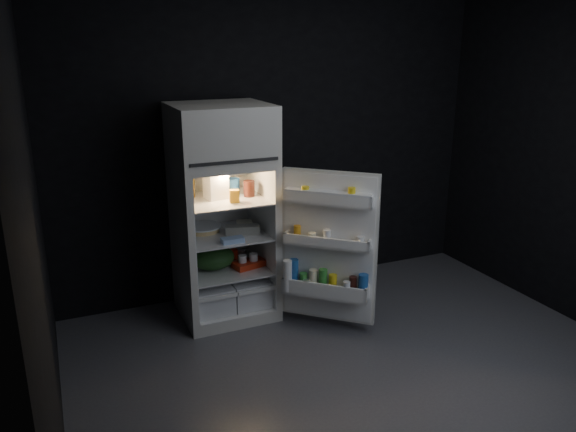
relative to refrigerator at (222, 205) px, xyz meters
name	(u,v)px	position (x,y,z in m)	size (l,w,h in m)	color
floor	(368,373)	(0.63, -1.32, -0.96)	(4.00, 3.40, 0.00)	#515156
wall_back	(275,145)	(0.63, 0.38, 0.39)	(4.00, 0.00, 2.70)	black
wall_left	(34,228)	(-1.37, -1.32, 0.39)	(0.00, 3.40, 2.70)	black
refrigerator	(222,205)	(0.00, 0.00, 0.00)	(0.76, 0.71, 1.78)	silver
fridge_door	(327,250)	(0.65, -0.63, -0.27)	(0.66, 0.63, 1.22)	silver
milk_jug	(216,184)	(-0.05, -0.01, 0.19)	(0.16, 0.16, 0.24)	white
mayo_jar	(233,187)	(0.11, 0.03, 0.14)	(0.11, 0.11, 0.14)	#1D519E
jam_jar	(249,189)	(0.21, -0.07, 0.14)	(0.09, 0.09, 0.13)	black
amber_bottle	(190,184)	(-0.24, 0.10, 0.18)	(0.08, 0.08, 0.22)	#B1791C
small_carton	(234,196)	(0.05, -0.18, 0.12)	(0.08, 0.06, 0.10)	orange
egg_carton	(243,230)	(0.14, -0.11, -0.19)	(0.28, 0.11, 0.07)	gray
pie	(203,229)	(-0.15, 0.08, -0.21)	(0.27, 0.27, 0.04)	tan
flat_package	(233,240)	(-0.01, -0.28, -0.21)	(0.18, 0.09, 0.04)	#83A2CB
wrapped_pkg	(244,224)	(0.21, 0.06, -0.20)	(0.13, 0.11, 0.05)	beige
produce_bag	(213,258)	(-0.10, -0.03, -0.43)	(0.36, 0.30, 0.20)	#193815
yogurt_tray	(249,264)	(0.19, -0.11, -0.50)	(0.27, 0.15, 0.05)	#B7270F
small_can_red	(234,254)	(0.12, 0.10, -0.48)	(0.07, 0.07, 0.09)	#B7270F
small_can_silver	(241,254)	(0.18, 0.08, -0.48)	(0.07, 0.07, 0.09)	silver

